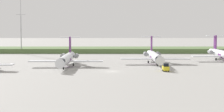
# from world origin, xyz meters

# --- Properties ---
(ground_plane) EXTENTS (500.00, 500.00, 0.00)m
(ground_plane) POSITION_xyz_m (0.00, 30.00, 0.00)
(ground_plane) COLOR #9E9B96
(grass_berm) EXTENTS (320.00, 20.00, 2.17)m
(grass_berm) POSITION_xyz_m (0.00, 76.84, 1.09)
(grass_berm) COLOR #597542
(grass_berm) RESTS_ON ground
(regional_jet_second) EXTENTS (22.81, 31.00, 9.00)m
(regional_jet_second) POSITION_xyz_m (-14.07, 13.01, 2.54)
(regional_jet_second) COLOR silver
(regional_jet_second) RESTS_ON ground
(regional_jet_third) EXTENTS (22.81, 31.00, 9.00)m
(regional_jet_third) POSITION_xyz_m (14.37, 21.48, 2.54)
(regional_jet_third) COLOR silver
(regional_jet_third) RESTS_ON ground
(regional_jet_fourth) EXTENTS (22.81, 31.00, 9.00)m
(regional_jet_fourth) POSITION_xyz_m (40.08, 31.57, 2.54)
(regional_jet_fourth) COLOR silver
(regional_jet_fourth) RESTS_ON ground
(antenna_mast) EXTENTS (4.40, 0.50, 27.19)m
(antenna_mast) POSITION_xyz_m (-41.41, 68.92, 11.21)
(antenna_mast) COLOR #B2B2B7
(antenna_mast) RESTS_ON ground
(baggage_tug) EXTENTS (1.72, 3.20, 2.30)m
(baggage_tug) POSITION_xyz_m (15.21, 0.61, 1.00)
(baggage_tug) COLOR yellow
(baggage_tug) RESTS_ON ground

